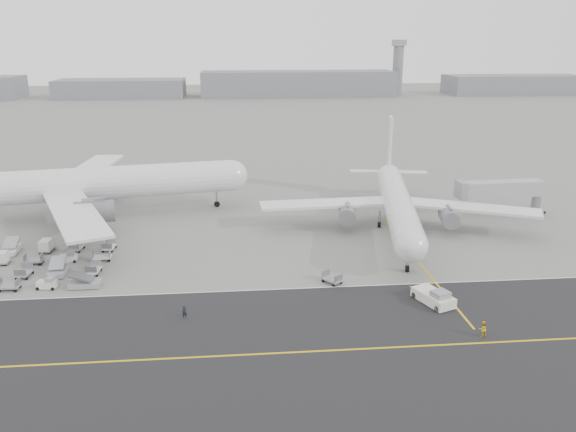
{
  "coord_description": "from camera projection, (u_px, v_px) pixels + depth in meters",
  "views": [
    {
      "loc": [
        3.53,
        -69.79,
        31.6
      ],
      "look_at": [
        11.16,
        12.0,
        5.63
      ],
      "focal_mm": 35.0,
      "sensor_mm": 36.0,
      "label": 1
    }
  ],
  "objects": [
    {
      "name": "ground",
      "position": [
        214.0,
        285.0,
        75.47
      ],
      "size": [
        700.0,
        700.0,
        0.0
      ],
      "primitive_type": "plane",
      "color": "gray",
      "rests_on": "ground"
    },
    {
      "name": "taxiway",
      "position": [
        256.0,
        354.0,
        58.85
      ],
      "size": [
        220.0,
        59.0,
        0.03
      ],
      "color": "#252527",
      "rests_on": "ground"
    },
    {
      "name": "horizon_buildings",
      "position": [
        281.0,
        96.0,
        324.96
      ],
      "size": [
        520.0,
        28.0,
        28.0
      ],
      "primitive_type": null,
      "color": "gray",
      "rests_on": "ground"
    },
    {
      "name": "control_tower",
      "position": [
        398.0,
        66.0,
        331.01
      ],
      "size": [
        7.0,
        7.0,
        31.25
      ],
      "color": "gray",
      "rests_on": "ground"
    },
    {
      "name": "airliner_a",
      "position": [
        82.0,
        184.0,
        102.77
      ],
      "size": [
        61.81,
        60.68,
        21.44
      ],
      "rotation": [
        0.0,
        0.0,
        1.73
      ],
      "color": "white",
      "rests_on": "ground"
    },
    {
      "name": "airliner_b",
      "position": [
        397.0,
        202.0,
        96.6
      ],
      "size": [
        46.99,
        47.94,
        16.69
      ],
      "rotation": [
        0.0,
        0.0,
        -0.19
      ],
      "color": "white",
      "rests_on": "ground"
    },
    {
      "name": "pushback_tug",
      "position": [
        434.0,
        297.0,
        69.93
      ],
      "size": [
        4.53,
        7.32,
        2.1
      ],
      "rotation": [
        0.0,
        0.0,
        0.38
      ],
      "color": "white",
      "rests_on": "ground"
    },
    {
      "name": "jet_bridge",
      "position": [
        501.0,
        190.0,
        104.77
      ],
      "size": [
        17.41,
        3.96,
        6.55
      ],
      "rotation": [
        0.0,
        0.0,
        0.04
      ],
      "color": "gray",
      "rests_on": "ground"
    },
    {
      "name": "gse_cluster",
      "position": [
        47.0,
        269.0,
        80.71
      ],
      "size": [
        22.94,
        22.14,
        2.03
      ],
      "primitive_type": null,
      "rotation": [
        0.0,
        0.0,
        -0.02
      ],
      "color": "#949499",
      "rests_on": "ground"
    },
    {
      "name": "stray_dolly",
      "position": [
        332.0,
        283.0,
        76.06
      ],
      "size": [
        2.85,
        3.05,
        1.61
      ],
      "primitive_type": null,
      "rotation": [
        0.0,
        0.0,
        0.64
      ],
      "color": "silver",
      "rests_on": "ground"
    },
    {
      "name": "ground_crew_a",
      "position": [
        185.0,
        312.0,
        66.28
      ],
      "size": [
        0.59,
        0.4,
        1.57
      ],
      "primitive_type": "imported",
      "rotation": [
        0.0,
        0.0,
        0.04
      ],
      "color": "black",
      "rests_on": "ground"
    },
    {
      "name": "ground_crew_b",
      "position": [
        483.0,
        329.0,
        62.08
      ],
      "size": [
        0.97,
        0.78,
        1.9
      ],
      "primitive_type": "imported",
      "rotation": [
        0.0,
        0.0,
        3.21
      ],
      "color": "gold",
      "rests_on": "ground"
    }
  ]
}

